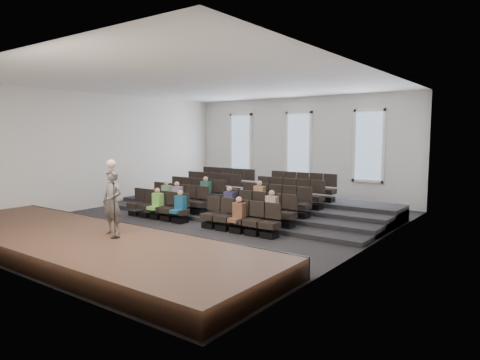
# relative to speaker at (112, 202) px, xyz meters

# --- Properties ---
(ground) EXTENTS (14.00, 14.00, 0.00)m
(ground) POSITION_rel_speaker_xyz_m (-0.53, 4.46, -1.38)
(ground) COLOR black
(ground) RESTS_ON ground
(ceiling) EXTENTS (12.00, 14.00, 0.02)m
(ceiling) POSITION_rel_speaker_xyz_m (-0.53, 4.46, 3.63)
(ceiling) COLOR white
(ceiling) RESTS_ON ground
(wall_back) EXTENTS (12.00, 0.04, 5.00)m
(wall_back) POSITION_rel_speaker_xyz_m (-0.53, 11.48, 1.12)
(wall_back) COLOR silver
(wall_back) RESTS_ON ground
(wall_front) EXTENTS (12.00, 0.04, 5.00)m
(wall_front) POSITION_rel_speaker_xyz_m (-0.53, -2.56, 1.12)
(wall_front) COLOR silver
(wall_front) RESTS_ON ground
(wall_left) EXTENTS (0.04, 14.00, 5.00)m
(wall_left) POSITION_rel_speaker_xyz_m (-6.55, 4.46, 1.12)
(wall_left) COLOR silver
(wall_left) RESTS_ON ground
(wall_right) EXTENTS (0.04, 14.00, 5.00)m
(wall_right) POSITION_rel_speaker_xyz_m (5.49, 4.46, 1.12)
(wall_right) COLOR silver
(wall_right) RESTS_ON ground
(stage) EXTENTS (11.80, 3.60, 0.50)m
(stage) POSITION_rel_speaker_xyz_m (-0.53, -0.64, -1.13)
(stage) COLOR #40281B
(stage) RESTS_ON ground
(stage_lip) EXTENTS (11.80, 0.06, 0.52)m
(stage_lip) POSITION_rel_speaker_xyz_m (-0.53, 1.13, -1.13)
(stage_lip) COLOR black
(stage_lip) RESTS_ON ground
(risers) EXTENTS (11.80, 4.80, 0.60)m
(risers) POSITION_rel_speaker_xyz_m (-0.53, 7.63, -1.18)
(risers) COLOR black
(risers) RESTS_ON ground
(seating_rows) EXTENTS (6.80, 4.70, 1.67)m
(seating_rows) POSITION_rel_speaker_xyz_m (-0.53, 6.00, -0.70)
(seating_rows) COLOR black
(seating_rows) RESTS_ON ground
(windows) EXTENTS (8.44, 0.10, 3.24)m
(windows) POSITION_rel_speaker_xyz_m (-0.53, 11.41, 1.32)
(windows) COLOR white
(windows) RESTS_ON wall_back
(audience) EXTENTS (5.45, 2.64, 1.10)m
(audience) POSITION_rel_speaker_xyz_m (-0.74, 4.80, -0.57)
(audience) COLOR #7ED254
(audience) RESTS_ON seating_rows
(speaker) EXTENTS (0.69, 0.50, 1.76)m
(speaker) POSITION_rel_speaker_xyz_m (0.00, 0.00, 0.00)
(speaker) COLOR #54514F
(speaker) RESTS_ON stage
(mic_stand) EXTENTS (0.25, 0.25, 1.47)m
(mic_stand) POSITION_rel_speaker_xyz_m (0.42, -0.25, -0.44)
(mic_stand) COLOR black
(mic_stand) RESTS_ON stage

